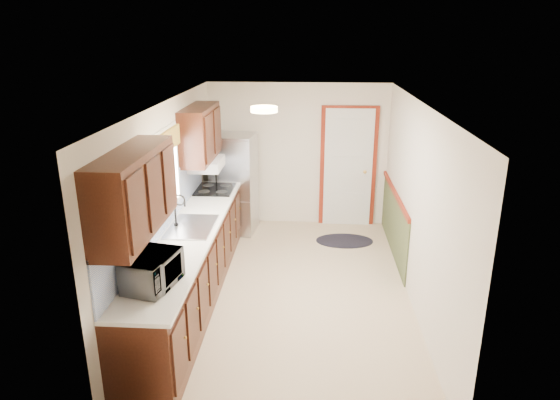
# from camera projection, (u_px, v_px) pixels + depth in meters

# --- Properties ---
(room_shell) EXTENTS (3.20, 5.20, 2.52)m
(room_shell) POSITION_uv_depth(u_px,v_px,m) (291.00, 203.00, 6.04)
(room_shell) COLOR #CEB691
(room_shell) RESTS_ON ground
(kitchen_run) EXTENTS (0.63, 4.00, 2.20)m
(kitchen_run) POSITION_uv_depth(u_px,v_px,m) (187.00, 240.00, 5.96)
(kitchen_run) COLOR #34150C
(kitchen_run) RESTS_ON ground
(back_wall_trim) EXTENTS (1.12, 2.30, 2.08)m
(back_wall_trim) POSITION_uv_depth(u_px,v_px,m) (357.00, 179.00, 8.17)
(back_wall_trim) COLOR maroon
(back_wall_trim) RESTS_ON ground
(ceiling_fixture) EXTENTS (0.30, 0.30, 0.06)m
(ceiling_fixture) POSITION_uv_depth(u_px,v_px,m) (264.00, 109.00, 5.50)
(ceiling_fixture) COLOR #FFD88C
(ceiling_fixture) RESTS_ON room_shell
(microwave) EXTENTS (0.42, 0.61, 0.38)m
(microwave) POSITION_uv_depth(u_px,v_px,m) (152.00, 268.00, 4.55)
(microwave) COLOR white
(microwave) RESTS_ON kitchen_run
(refrigerator) EXTENTS (0.75, 0.72, 1.63)m
(refrigerator) POSITION_uv_depth(u_px,v_px,m) (234.00, 184.00, 8.16)
(refrigerator) COLOR #B7B7BC
(refrigerator) RESTS_ON ground
(rug) EXTENTS (0.93, 0.61, 0.01)m
(rug) POSITION_uv_depth(u_px,v_px,m) (344.00, 241.00, 7.96)
(rug) COLOR black
(rug) RESTS_ON ground
(cooktop) EXTENTS (0.54, 0.65, 0.02)m
(cooktop) POSITION_uv_depth(u_px,v_px,m) (215.00, 189.00, 7.41)
(cooktop) COLOR black
(cooktop) RESTS_ON kitchen_run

